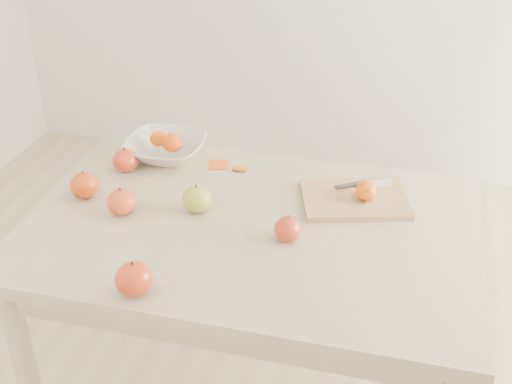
# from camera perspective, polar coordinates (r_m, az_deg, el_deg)

# --- Properties ---
(table) EXTENTS (1.20, 0.80, 0.75)m
(table) POSITION_cam_1_polar(r_m,az_deg,el_deg) (1.78, -0.40, -5.48)
(table) COLOR #C1AF91
(table) RESTS_ON ground
(cutting_board) EXTENTS (0.34, 0.29, 0.02)m
(cutting_board) POSITION_cam_1_polar(r_m,az_deg,el_deg) (1.83, 8.76, -0.60)
(cutting_board) COLOR tan
(cutting_board) RESTS_ON table
(board_tangerine) EXTENTS (0.06, 0.06, 0.05)m
(board_tangerine) POSITION_cam_1_polar(r_m,az_deg,el_deg) (1.80, 9.75, 0.10)
(board_tangerine) COLOR orange
(board_tangerine) RESTS_ON cutting_board
(fruit_bowl) EXTENTS (0.25, 0.25, 0.06)m
(fruit_bowl) POSITION_cam_1_polar(r_m,az_deg,el_deg) (2.05, -8.05, 3.86)
(fruit_bowl) COLOR silver
(fruit_bowl) RESTS_ON table
(bowl_tangerine_near) EXTENTS (0.06, 0.06, 0.05)m
(bowl_tangerine_near) POSITION_cam_1_polar(r_m,az_deg,el_deg) (2.06, -8.65, 4.72)
(bowl_tangerine_near) COLOR #D75207
(bowl_tangerine_near) RESTS_ON fruit_bowl
(bowl_tangerine_far) EXTENTS (0.07, 0.07, 0.06)m
(bowl_tangerine_far) POSITION_cam_1_polar(r_m,az_deg,el_deg) (2.02, -7.47, 4.38)
(bowl_tangerine_far) COLOR red
(bowl_tangerine_far) RESTS_ON fruit_bowl
(orange_peel_a) EXTENTS (0.07, 0.06, 0.01)m
(orange_peel_a) POSITION_cam_1_polar(r_m,az_deg,el_deg) (1.99, -3.37, 2.32)
(orange_peel_a) COLOR #EB5410
(orange_peel_a) RESTS_ON table
(orange_peel_b) EXTENTS (0.05, 0.04, 0.01)m
(orange_peel_b) POSITION_cam_1_polar(r_m,az_deg,el_deg) (1.97, -1.40, 2.05)
(orange_peel_b) COLOR #C56E0D
(orange_peel_b) RESTS_ON table
(paring_knife) EXTENTS (0.16, 0.09, 0.01)m
(paring_knife) POSITION_cam_1_polar(r_m,az_deg,el_deg) (1.88, 10.45, 0.73)
(paring_knife) COLOR silver
(paring_knife) RESTS_ON cutting_board
(apple_green) EXTENTS (0.08, 0.08, 0.08)m
(apple_green) POSITION_cam_1_polar(r_m,az_deg,el_deg) (1.76, -5.25, -0.62)
(apple_green) COLOR olive
(apple_green) RESTS_ON table
(apple_red_d) EXTENTS (0.08, 0.08, 0.07)m
(apple_red_d) POSITION_cam_1_polar(r_m,az_deg,el_deg) (1.78, -11.85, -0.88)
(apple_red_d) COLOR maroon
(apple_red_d) RESTS_ON table
(apple_red_a) EXTENTS (0.08, 0.08, 0.07)m
(apple_red_a) POSITION_cam_1_polar(r_m,az_deg,el_deg) (1.99, -11.52, 2.79)
(apple_red_a) COLOR #9E0706
(apple_red_a) RESTS_ON table
(apple_red_e) EXTENTS (0.07, 0.07, 0.06)m
(apple_red_e) POSITION_cam_1_polar(r_m,az_deg,el_deg) (1.64, 2.87, -3.29)
(apple_red_e) COLOR #940207
(apple_red_e) RESTS_ON table
(apple_red_c) EXTENTS (0.09, 0.09, 0.08)m
(apple_red_c) POSITION_cam_1_polar(r_m,az_deg,el_deg) (1.49, -10.79, -7.58)
(apple_red_c) COLOR maroon
(apple_red_c) RESTS_ON table
(apple_red_b) EXTENTS (0.08, 0.08, 0.07)m
(apple_red_b) POSITION_cam_1_polar(r_m,az_deg,el_deg) (1.88, -15.00, 0.58)
(apple_red_b) COLOR #A40E07
(apple_red_b) RESTS_ON table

